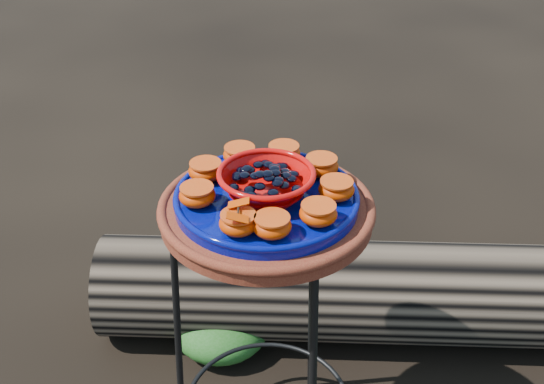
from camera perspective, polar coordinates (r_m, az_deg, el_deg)
The scene contains 18 objects.
plant_stand at distance 1.61m, azimuth -0.41°, elevation -12.57°, with size 0.44×0.44×0.70m, color black, non-canonical shape.
terracotta_saucer at distance 1.38m, azimuth -0.46°, elevation -1.67°, with size 0.43×0.43×0.03m, color #57100D.
cobalt_plate at distance 1.36m, azimuth -0.47°, elevation -0.64°, with size 0.37×0.37×0.02m, color #000049.
red_bowl at distance 1.34m, azimuth -0.48°, elevation 0.72°, with size 0.18×0.18×0.05m, color #C00906, non-canonical shape.
glass_gems at distance 1.32m, azimuth -0.48°, elevation 2.12°, with size 0.14×0.14×0.02m, color black, non-canonical shape.
orange_half_0 at distance 1.24m, azimuth -2.82°, elevation -2.62°, with size 0.07×0.07×0.04m, color #BD1600.
orange_half_1 at distance 1.23m, azimuth 0.01°, elevation -2.86°, with size 0.07×0.07×0.04m, color #BD1600.
orange_half_2 at distance 1.27m, azimuth 3.89°, elevation -1.83°, with size 0.07×0.07×0.04m, color #BD1600.
orange_half_3 at distance 1.34m, azimuth 5.40°, elevation 0.22°, with size 0.07×0.07×0.04m, color #BD1600.
orange_half_4 at distance 1.42m, azimuth 4.15°, elevation 2.17°, with size 0.07×0.07×0.04m, color #BD1600.
orange_half_5 at distance 1.46m, azimuth 0.99°, elevation 3.25°, with size 0.07×0.07×0.04m, color #BD1600.
orange_half_6 at distance 1.46m, azimuth -2.71°, elevation 3.10°, with size 0.07×0.07×0.04m, color #BD1600.
orange_half_7 at distance 1.40m, azimuth -5.56°, elevation 1.77°, with size 0.07×0.07×0.04m, color #BD1600.
orange_half_8 at distance 1.32m, azimuth -6.27°, elevation -0.29°, with size 0.07×0.07×0.04m, color #BD1600.
butterfly at distance 1.23m, azimuth -2.86°, elevation -1.57°, with size 0.09×0.05×0.02m, color #C43400, non-canonical shape.
driftwood_log at distance 2.07m, azimuth 8.53°, elevation -8.27°, with size 1.63×0.43×0.31m, color black, non-canonical shape.
foliage_left at distance 2.07m, azimuth -4.28°, elevation -11.10°, with size 0.28×0.28×0.14m, color #174F10.
foliage_back at distance 2.14m, azimuth 2.58°, elevation -8.73°, with size 0.34×0.34×0.17m, color #174F10.
Camera 1 is at (0.63, -0.96, 1.49)m, focal length 45.00 mm.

